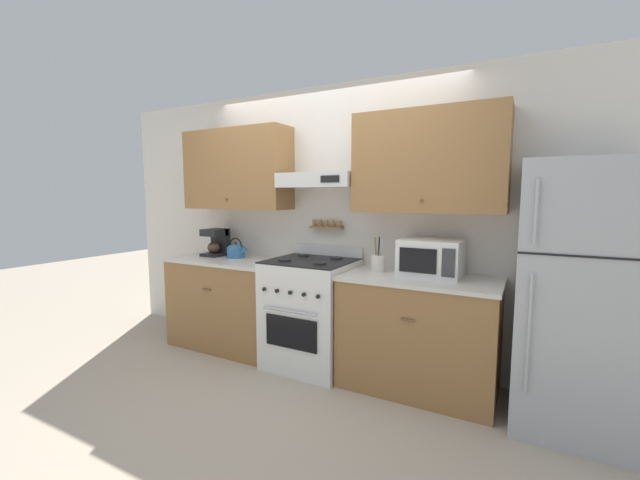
% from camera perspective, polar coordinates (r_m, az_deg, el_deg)
% --- Properties ---
extents(ground_plane, '(16.00, 16.00, 0.00)m').
position_cam_1_polar(ground_plane, '(3.52, -3.95, -19.36)').
color(ground_plane, '#B2A38E').
extents(wall_back, '(5.20, 0.46, 2.55)m').
position_cam_1_polar(wall_back, '(3.70, 0.99, 5.52)').
color(wall_back, silver).
rests_on(wall_back, ground_plane).
extents(counter_left, '(1.20, 0.66, 0.90)m').
position_cam_1_polar(counter_left, '(4.16, -12.89, -8.75)').
color(counter_left, olive).
rests_on(counter_left, ground_plane).
extents(counter_right, '(1.20, 0.66, 0.90)m').
position_cam_1_polar(counter_right, '(3.28, 14.13, -12.94)').
color(counter_right, olive).
rests_on(counter_right, ground_plane).
extents(stove_range, '(0.72, 0.71, 1.06)m').
position_cam_1_polar(stove_range, '(3.59, -1.31, -10.48)').
color(stove_range, white).
rests_on(stove_range, ground_plane).
extents(refrigerator, '(0.72, 0.73, 1.75)m').
position_cam_1_polar(refrigerator, '(3.05, 33.47, -7.02)').
color(refrigerator, '#ADAFB5').
rests_on(refrigerator, ground_plane).
extents(tea_kettle, '(0.23, 0.18, 0.21)m').
position_cam_1_polar(tea_kettle, '(4.08, -12.12, -1.50)').
color(tea_kettle, teal).
rests_on(tea_kettle, counter_left).
extents(coffee_maker, '(0.21, 0.25, 0.28)m').
position_cam_1_polar(coffee_maker, '(4.28, -14.76, -0.28)').
color(coffee_maker, black).
rests_on(coffee_maker, counter_left).
extents(microwave, '(0.46, 0.39, 0.29)m').
position_cam_1_polar(microwave, '(3.20, 15.83, -2.48)').
color(microwave, white).
rests_on(microwave, counter_right).
extents(utensil_crock, '(0.12, 0.12, 0.29)m').
position_cam_1_polar(utensil_crock, '(3.32, 8.43, -3.23)').
color(utensil_crock, silver).
rests_on(utensil_crock, counter_right).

